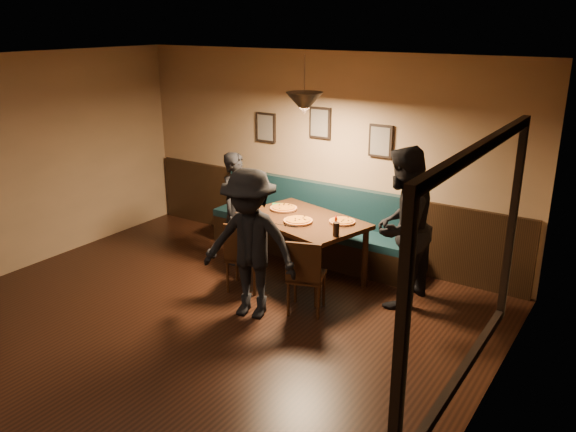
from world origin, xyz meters
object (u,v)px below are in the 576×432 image
object	(u,v)px
booth_bench	(309,222)
diner_right	(401,227)
diner_left	(238,208)
chair_near_right	(307,275)
tabasco_bottle	(336,220)
soda_glass	(336,229)
chair_near_left	(245,255)
diner_front	(250,244)
dining_table	(303,249)

from	to	relation	value
booth_bench	diner_right	size ratio (longest dim) A/B	1.61
booth_bench	diner_left	xyz separation A→B (m)	(-0.72, -0.68, 0.26)
chair_near_right	tabasco_bottle	size ratio (longest dim) A/B	6.72
soda_glass	booth_bench	bearing A→B (deg)	134.09
chair_near_left	soda_glass	distance (m)	1.22
tabasco_bottle	diner_front	bearing A→B (deg)	-111.57
chair_near_right	diner_front	xyz separation A→B (m)	(-0.48, -0.41, 0.40)
diner_front	dining_table	bearing A→B (deg)	78.91
chair_near_left	tabasco_bottle	xyz separation A→B (m)	(0.91, 0.63, 0.44)
booth_bench	dining_table	size ratio (longest dim) A/B	1.97
dining_table	tabasco_bottle	world-z (taller)	tabasco_bottle
tabasco_bottle	diner_right	bearing A→B (deg)	4.53
diner_front	diner_left	bearing A→B (deg)	120.88
diner_right	diner_front	size ratio (longest dim) A/B	1.10
diner_left	tabasco_bottle	xyz separation A→B (m)	(1.51, -0.02, 0.12)
diner_left	booth_bench	bearing A→B (deg)	-46.33
diner_right	diner_front	bearing A→B (deg)	-44.62
chair_near_right	diner_front	distance (m)	0.75
chair_near_left	tabasco_bottle	distance (m)	1.19
booth_bench	soda_glass	world-z (taller)	booth_bench
booth_bench	diner_left	distance (m)	1.02
soda_glass	chair_near_right	bearing A→B (deg)	-108.85
diner_front	tabasco_bottle	distance (m)	1.22
booth_bench	diner_front	world-z (taller)	diner_front
dining_table	chair_near_left	bearing A→B (deg)	-109.91
chair_near_left	diner_front	size ratio (longest dim) A/B	0.53
booth_bench	soda_glass	distance (m)	1.45
booth_bench	dining_table	world-z (taller)	booth_bench
chair_near_right	diner_left	bearing A→B (deg)	135.19
dining_table	chair_near_right	bearing A→B (deg)	-40.65
diner_right	diner_front	xyz separation A→B (m)	(-1.26, -1.20, -0.09)
chair_near_right	tabasco_bottle	world-z (taller)	tabasco_bottle
tabasco_bottle	chair_near_right	bearing A→B (deg)	-87.41
diner_front	soda_glass	distance (m)	1.03
dining_table	chair_near_left	world-z (taller)	chair_near_left
chair_near_left	tabasco_bottle	size ratio (longest dim) A/B	6.68
chair_near_right	tabasco_bottle	xyz separation A→B (m)	(-0.03, 0.72, 0.43)
dining_table	chair_near_right	size ratio (longest dim) A/B	1.69
diner_left	tabasco_bottle	world-z (taller)	diner_left
diner_left	soda_glass	distance (m)	1.72
chair_near_right	diner_left	world-z (taller)	diner_left
diner_right	tabasco_bottle	world-z (taller)	diner_right
diner_left	soda_glass	size ratio (longest dim) A/B	9.44
diner_left	diner_right	distance (m)	2.33
chair_near_right	diner_left	xyz separation A→B (m)	(-1.55, 0.74, 0.31)
booth_bench	soda_glass	xyz separation A→B (m)	(0.97, -1.00, 0.40)
chair_near_right	tabasco_bottle	distance (m)	0.84
dining_table	soda_glass	bearing A→B (deg)	-11.35
soda_glass	tabasco_bottle	bearing A→B (deg)	119.23
diner_right	chair_near_left	bearing A→B (deg)	-66.19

